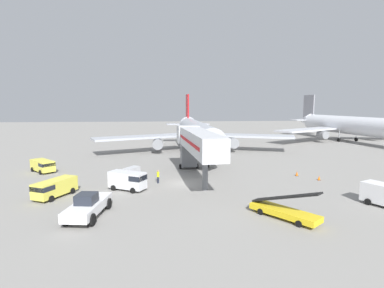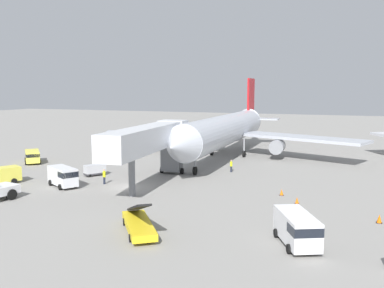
# 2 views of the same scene
# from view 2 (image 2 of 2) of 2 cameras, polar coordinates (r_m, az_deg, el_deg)

# --- Properties ---
(ground_plane) EXTENTS (300.00, 300.00, 0.00)m
(ground_plane) POSITION_cam_2_polar(r_m,az_deg,el_deg) (49.47, -8.93, -5.76)
(ground_plane) COLOR gray
(airplane_at_gate) EXTENTS (44.73, 47.46, 13.31)m
(airplane_at_gate) POSITION_cam_2_polar(r_m,az_deg,el_deg) (69.93, 4.71, 1.94)
(airplane_at_gate) COLOR #B7BCC6
(airplane_at_gate) RESTS_ON ground
(jet_bridge) EXTENTS (4.86, 20.19, 7.07)m
(jet_bridge) POSITION_cam_2_polar(r_m,az_deg,el_deg) (49.62, -5.37, 0.55)
(jet_bridge) COLOR silver
(jet_bridge) RESTS_ON ground
(belt_loader_truck) EXTENTS (5.44, 6.39, 3.16)m
(belt_loader_truck) POSITION_cam_2_polar(r_m,az_deg,el_deg) (34.07, -7.19, -10.48)
(belt_loader_truck) COLOR yellow
(belt_loader_truck) RESTS_ON ground
(service_van_mid_left) EXTENTS (4.09, 5.55, 2.30)m
(service_van_mid_left) POSITION_cam_2_polar(r_m,az_deg,el_deg) (31.84, 13.97, -10.91)
(service_van_mid_left) COLOR white
(service_van_mid_left) RESTS_ON ground
(service_van_outer_right) EXTENTS (4.76, 4.84, 1.87)m
(service_van_outer_right) POSITION_cam_2_polar(r_m,az_deg,el_deg) (68.67, -20.68, -1.53)
(service_van_outer_right) COLOR #E5DB4C
(service_van_outer_right) RESTS_ON ground
(service_van_near_center) EXTENTS (4.93, 3.83, 2.28)m
(service_van_near_center) POSITION_cam_2_polar(r_m,az_deg,el_deg) (50.92, -16.95, -4.12)
(service_van_near_center) COLOR silver
(service_van_near_center) RESTS_ON ground
(baggage_cart_mid_center) EXTENTS (2.43, 2.90, 1.44)m
(baggage_cart_mid_center) POSITION_cam_2_polar(r_m,az_deg,el_deg) (56.57, -12.95, -3.36)
(baggage_cart_mid_center) COLOR #38383D
(baggage_cart_mid_center) RESTS_ON ground
(ground_crew_worker_foreground) EXTENTS (0.37, 0.37, 1.69)m
(ground_crew_worker_foreground) POSITION_cam_2_polar(r_m,az_deg,el_deg) (57.63, 5.30, -2.91)
(ground_crew_worker_foreground) COLOR #1E2333
(ground_crew_worker_foreground) RESTS_ON ground
(ground_crew_worker_midground) EXTENTS (0.48, 0.48, 1.80)m
(ground_crew_worker_midground) POSITION_cam_2_polar(r_m,az_deg,el_deg) (51.28, -11.73, -4.26)
(ground_crew_worker_midground) COLOR #1E2333
(ground_crew_worker_midground) RESTS_ON ground
(safety_cone_alpha) EXTENTS (0.48, 0.48, 0.74)m
(safety_cone_alpha) POSITION_cam_2_polar(r_m,az_deg,el_deg) (39.45, 23.89, -9.18)
(safety_cone_alpha) COLOR black
(safety_cone_alpha) RESTS_ON ground
(safety_cone_bravo) EXTENTS (0.42, 0.42, 0.65)m
(safety_cone_bravo) POSITION_cam_2_polar(r_m,az_deg,el_deg) (43.26, 13.94, -7.37)
(safety_cone_bravo) COLOR black
(safety_cone_bravo) RESTS_ON ground
(safety_cone_charlie) EXTENTS (0.44, 0.44, 0.67)m
(safety_cone_charlie) POSITION_cam_2_polar(r_m,az_deg,el_deg) (46.18, 11.97, -6.36)
(safety_cone_charlie) COLOR black
(safety_cone_charlie) RESTS_ON ground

